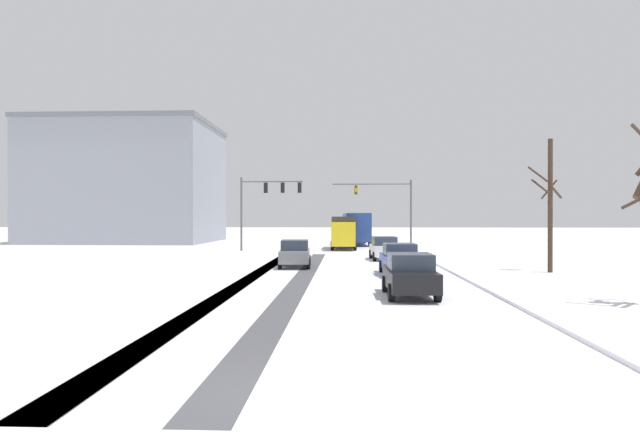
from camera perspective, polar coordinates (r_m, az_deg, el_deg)
ground_plane at (r=9.87m, az=-6.46°, el=-17.22°), size 300.00×300.00×0.00m
wheel_track_left_lane at (r=26.57m, az=-7.50°, el=-6.12°), size 0.84×36.72×0.01m
wheel_track_right_lane at (r=26.56m, az=-7.45°, el=-6.12°), size 0.84×36.72×0.01m
wheel_track_center at (r=26.24m, az=-1.96°, el=-6.19°), size 0.98×36.72×0.01m
sidewalk_kerb_right at (r=25.65m, az=19.96°, el=-6.24°), size 4.00×36.72×0.12m
traffic_signal_far_right at (r=52.85m, az=7.02°, el=1.97°), size 7.50×0.38×6.50m
traffic_signal_far_left at (r=49.16m, az=-5.58°, el=2.40°), size 5.55×0.49×6.50m
car_white_lead at (r=38.85m, az=6.61°, el=-2.88°), size 1.99×4.18×1.62m
car_grey_second at (r=32.96m, az=-2.59°, el=-3.45°), size 2.00×4.18×1.62m
car_blue_third at (r=28.95m, az=8.15°, el=-3.97°), size 1.91×4.14×1.62m
car_black_fourth at (r=21.05m, az=9.21°, el=-5.58°), size 1.88×4.12×1.62m
bus_oncoming at (r=60.41m, az=3.70°, el=-0.63°), size 3.00×11.09×3.38m
box_truck_delivery at (r=51.68m, az=2.49°, el=-1.18°), size 2.38×7.43×3.02m
bare_tree_sidewalk_mid at (r=32.25m, az=22.50°, el=1.62°), size 1.65×1.57×7.18m
office_building_far_left_block at (r=70.38m, az=-18.99°, el=3.62°), size 20.21×16.37×14.11m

